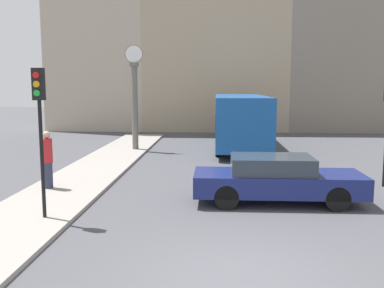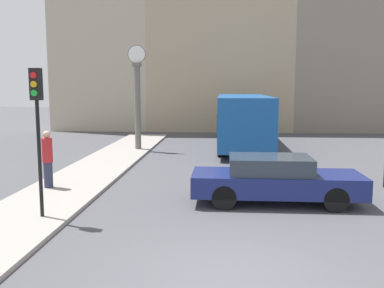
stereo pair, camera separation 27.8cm
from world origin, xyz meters
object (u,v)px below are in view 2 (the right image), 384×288
object	(u,v)px
traffic_light_near	(37,111)
street_clock	(137,98)
bus_distant	(243,118)
pedestrian_red_top	(48,159)
sedan_car	(275,179)

from	to	relation	value
traffic_light_near	street_clock	distance (m)	11.62
bus_distant	traffic_light_near	xyz separation A→B (m)	(-5.50, -13.11, 1.11)
pedestrian_red_top	street_clock	bearing A→B (deg)	82.30
street_clock	pedestrian_red_top	xyz separation A→B (m)	(-1.17, -8.62, -1.70)
sedan_car	bus_distant	size ratio (longest dim) A/B	0.50
sedan_car	pedestrian_red_top	distance (m)	7.10
traffic_light_near	street_clock	size ratio (longest dim) A/B	0.69
street_clock	pedestrian_red_top	bearing A→B (deg)	-97.70
sedan_car	traffic_light_near	xyz separation A→B (m)	(-5.95, -2.04, 2.02)
traffic_light_near	pedestrian_red_top	world-z (taller)	traffic_light_near
traffic_light_near	bus_distant	bearing A→B (deg)	67.24
pedestrian_red_top	traffic_light_near	bearing A→B (deg)	-70.13
traffic_light_near	pedestrian_red_top	xyz separation A→B (m)	(-1.08, 3.00, -1.69)
sedan_car	street_clock	xyz separation A→B (m)	(-5.86, 9.58, 2.04)
traffic_light_near	sedan_car	bearing A→B (deg)	18.96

